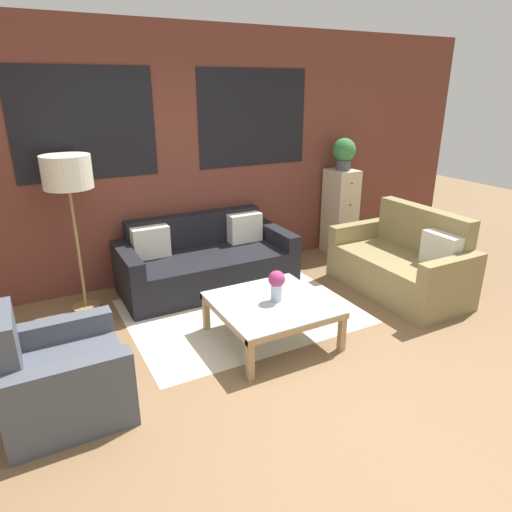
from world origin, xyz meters
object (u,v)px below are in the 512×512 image
(couch_dark, at_px, (206,263))
(settee_vintage, at_px, (403,265))
(armchair_corner, at_px, (60,378))
(flower_vase, at_px, (277,283))
(coffee_table, at_px, (271,307))
(potted_plant, at_px, (344,152))
(drawer_cabinet, at_px, (340,212))
(floor_lamp, at_px, (67,177))

(couch_dark, bearing_deg, settee_vintage, -32.15)
(armchair_corner, relative_size, flower_vase, 2.98)
(settee_vintage, relative_size, armchair_corner, 1.79)
(coffee_table, bearing_deg, potted_plant, 38.76)
(settee_vintage, bearing_deg, potted_plant, 82.14)
(couch_dark, relative_size, coffee_table, 1.99)
(potted_plant, bearing_deg, coffee_table, -141.24)
(couch_dark, xyz_separation_m, settee_vintage, (1.85, -1.16, 0.03))
(settee_vintage, height_order, drawer_cabinet, drawer_cabinet)
(couch_dark, distance_m, armchair_corner, 2.31)
(flower_vase, bearing_deg, drawer_cabinet, 39.46)
(coffee_table, xyz_separation_m, potted_plant, (1.98, 1.59, 1.03))
(potted_plant, bearing_deg, armchair_corner, -154.95)
(drawer_cabinet, relative_size, potted_plant, 2.79)
(couch_dark, relative_size, floor_lamp, 1.23)
(potted_plant, bearing_deg, floor_lamp, -177.62)
(coffee_table, xyz_separation_m, drawer_cabinet, (1.98, 1.59, 0.24))
(settee_vintage, distance_m, drawer_cabinet, 1.41)
(settee_vintage, xyz_separation_m, armchair_corner, (-3.57, -0.38, -0.03))
(settee_vintage, height_order, potted_plant, potted_plant)
(couch_dark, relative_size, armchair_corner, 2.29)
(floor_lamp, bearing_deg, drawer_cabinet, 2.38)
(settee_vintage, distance_m, coffee_table, 1.81)
(coffee_table, bearing_deg, settee_vintage, 6.94)
(potted_plant, distance_m, flower_vase, 2.63)
(floor_lamp, bearing_deg, coffee_table, -46.49)
(couch_dark, relative_size, flower_vase, 6.81)
(drawer_cabinet, bearing_deg, couch_dark, -174.13)
(settee_vintage, bearing_deg, armchair_corner, -173.89)
(settee_vintage, relative_size, drawer_cabinet, 1.33)
(armchair_corner, xyz_separation_m, drawer_cabinet, (3.76, 1.76, 0.29))
(coffee_table, bearing_deg, drawer_cabinet, 38.76)
(floor_lamp, relative_size, flower_vase, 5.54)
(armchair_corner, height_order, flower_vase, armchair_corner)
(drawer_cabinet, bearing_deg, armchair_corner, -154.95)
(coffee_table, relative_size, potted_plant, 2.38)
(coffee_table, distance_m, potted_plant, 2.74)
(armchair_corner, distance_m, drawer_cabinet, 4.16)
(armchair_corner, bearing_deg, drawer_cabinet, 25.05)
(couch_dark, height_order, floor_lamp, floor_lamp)
(settee_vintage, bearing_deg, drawer_cabinet, 82.14)
(couch_dark, distance_m, settee_vintage, 2.19)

